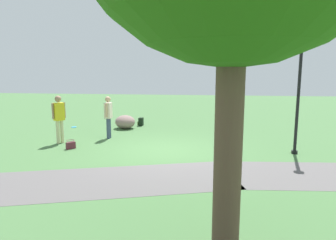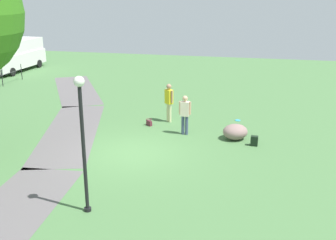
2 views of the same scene
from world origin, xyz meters
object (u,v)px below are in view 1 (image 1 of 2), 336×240
woman_with_handbag (59,116)px  backpack_by_boulder (141,122)px  lamp_post (299,82)px  frisbee_on_grass (74,127)px  handbag_on_grass (71,145)px  man_near_boulder (108,114)px  lawn_boulder (125,122)px

woman_with_handbag → backpack_by_boulder: 4.64m
lamp_post → backpack_by_boulder: size_ratio=9.58×
lamp_post → frisbee_on_grass: lamp_post is taller
handbag_on_grass → backpack_by_boulder: backpack_by_boulder is taller
lamp_post → frisbee_on_grass: 10.20m
man_near_boulder → handbag_on_grass: (0.80, 1.80, -0.85)m
lamp_post → handbag_on_grass: size_ratio=9.98×
woman_with_handbag → backpack_by_boulder: (-2.23, -3.98, -0.86)m
woman_with_handbag → lawn_boulder: bearing=-117.4°
man_near_boulder → frisbee_on_grass: man_near_boulder is taller
man_near_boulder → woman_with_handbag: bearing=33.9°
frisbee_on_grass → backpack_by_boulder: bearing=-164.9°
lamp_post → frisbee_on_grass: (9.29, -3.53, -2.34)m
backpack_by_boulder → frisbee_on_grass: backpack_by_boulder is taller
lamp_post → handbag_on_grass: bearing=2.7°
lawn_boulder → woman_with_handbag: (1.65, 3.19, 0.74)m
backpack_by_boulder → lamp_post: bearing=144.6°
lawn_boulder → woman_with_handbag: size_ratio=0.76×
man_near_boulder → lamp_post: bearing=168.1°
man_near_boulder → backpack_by_boulder: size_ratio=4.26×
woman_with_handbag → backpack_by_boulder: bearing=-119.3°
lamp_post → lawn_boulder: 7.90m
lawn_boulder → woman_with_handbag: woman_with_handbag is taller
handbag_on_grass → man_near_boulder: bearing=-113.9°
lamp_post → lawn_boulder: lamp_post is taller
woman_with_handbag → handbag_on_grass: bearing=135.4°
woman_with_handbag → backpack_by_boulder: size_ratio=4.51×
man_near_boulder → frisbee_on_grass: bearing=-40.4°
backpack_by_boulder → lawn_boulder: bearing=53.8°
handbag_on_grass → lawn_boulder: bearing=-102.7°
lawn_boulder → frisbee_on_grass: (2.55, 0.05, -0.30)m
lawn_boulder → backpack_by_boulder: bearing=-126.2°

